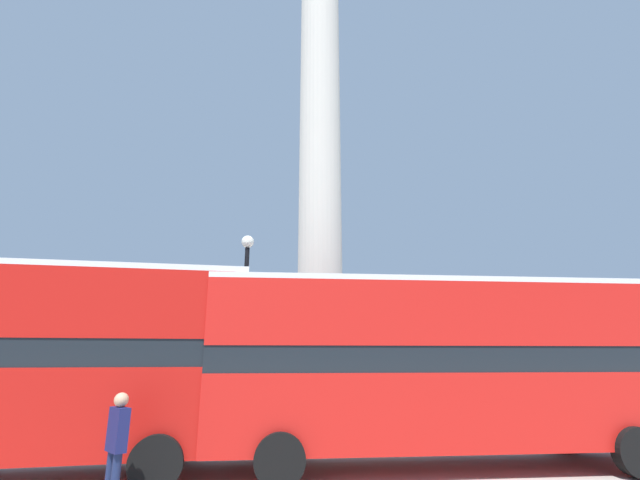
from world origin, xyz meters
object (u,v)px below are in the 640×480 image
object	(u,v)px
equestrian_statue	(106,370)
street_lamp	(244,329)
monument_column	(320,208)
pedestrian_near_lamp	(117,441)
bus_b	(437,361)

from	to	relation	value
equestrian_statue	street_lamp	xyz separation A→B (m)	(6.41, -7.78, 1.36)
equestrian_statue	street_lamp	bearing A→B (deg)	-68.16
monument_column	pedestrian_near_lamp	world-z (taller)	monument_column
bus_b	pedestrian_near_lamp	size ratio (longest dim) A/B	5.85
monument_column	street_lamp	bearing A→B (deg)	-128.35
monument_column	pedestrian_near_lamp	bearing A→B (deg)	-118.04
monument_column	equestrian_statue	size ratio (longest dim) A/B	3.60
street_lamp	pedestrian_near_lamp	distance (m)	5.59
monument_column	bus_b	size ratio (longest dim) A/B	2.16
monument_column	street_lamp	distance (m)	6.62
equestrian_statue	street_lamp	world-z (taller)	equestrian_statue
monument_column	bus_b	distance (m)	8.79
pedestrian_near_lamp	street_lamp	bearing A→B (deg)	122.64
bus_b	pedestrian_near_lamp	world-z (taller)	bus_b
monument_column	equestrian_statue	world-z (taller)	monument_column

